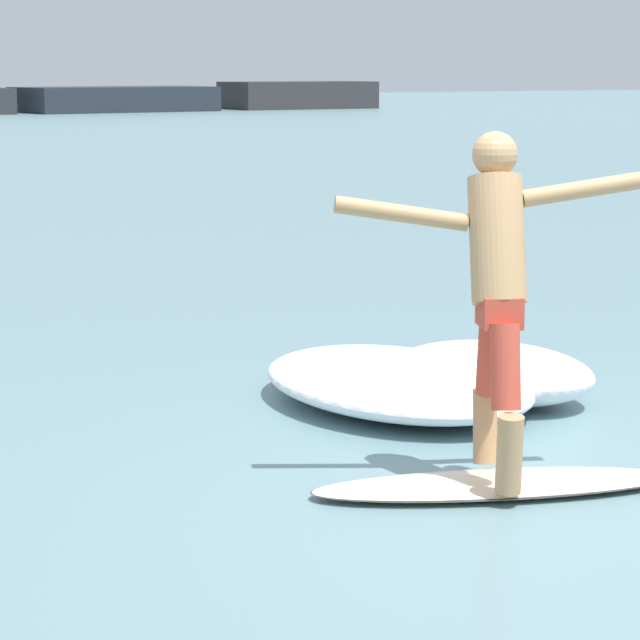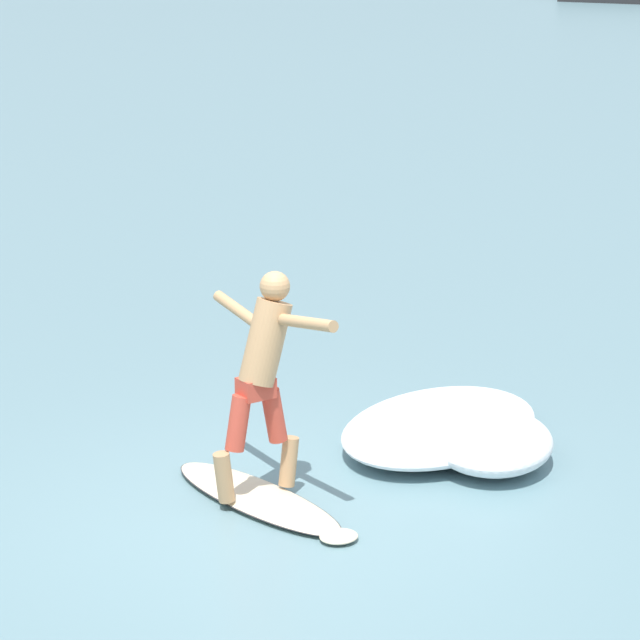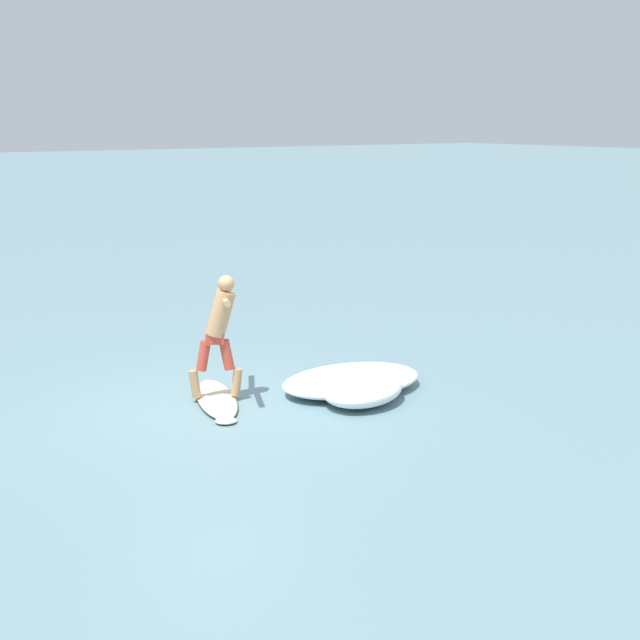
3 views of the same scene
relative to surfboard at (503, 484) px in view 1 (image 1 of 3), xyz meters
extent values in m
plane|color=slate|center=(0.18, -0.09, -0.04)|extent=(200.00, 200.00, 0.00)
cube|color=#272C34|center=(24.21, 61.91, 0.55)|extent=(9.47, 4.95, 1.18)
cube|color=#323132|center=(34.34, 61.91, 0.65)|extent=(7.63, 3.54, 1.37)
ellipsoid|color=beige|center=(-0.03, 0.01, 0.00)|extent=(2.01, 1.19, 0.07)
ellipsoid|color=#2D2D33|center=(-0.03, 0.01, 0.00)|extent=(2.02, 1.20, 0.03)
cone|color=black|center=(-0.78, 0.29, -0.10)|extent=(0.06, 0.06, 0.14)
cone|color=black|center=(-0.70, 0.10, -0.10)|extent=(0.06, 0.06, 0.14)
cone|color=black|center=(-0.60, 0.38, -0.10)|extent=(0.06, 0.06, 0.14)
cylinder|color=tan|center=(0.09, 0.28, 0.24)|extent=(0.19, 0.22, 0.41)
cylinder|color=#CA4533|center=(0.04, 0.16, 0.65)|extent=(0.23, 0.27, 0.45)
cylinder|color=tan|center=(-0.16, -0.26, 0.24)|extent=(0.19, 0.22, 0.41)
cylinder|color=#CA4533|center=(-0.10, -0.14, 0.65)|extent=(0.23, 0.27, 0.45)
cube|color=#CA4533|center=(-0.03, 0.01, 0.91)|extent=(0.29, 0.32, 0.16)
cylinder|color=tan|center=(0.01, 0.09, 1.26)|extent=(0.45, 0.53, 0.70)
sphere|color=tan|center=(0.04, 0.18, 1.68)|extent=(0.23, 0.23, 0.23)
cylinder|color=tan|center=(-0.40, 0.36, 1.39)|extent=(0.66, 0.41, 0.21)
cylinder|color=tan|center=(0.47, -0.05, 1.51)|extent=(0.66, 0.38, 0.20)
ellipsoid|color=white|center=(1.22, 1.72, 0.16)|extent=(1.50, 1.70, 0.38)
ellipsoid|color=white|center=(0.63, 1.95, 0.12)|extent=(1.58, 2.30, 0.31)
camera|label=1|loc=(-4.66, -6.01, 2.13)|focal=85.00mm
camera|label=2|loc=(5.90, -9.35, 4.50)|focal=85.00mm
camera|label=3|loc=(10.94, -5.68, 3.95)|focal=50.00mm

